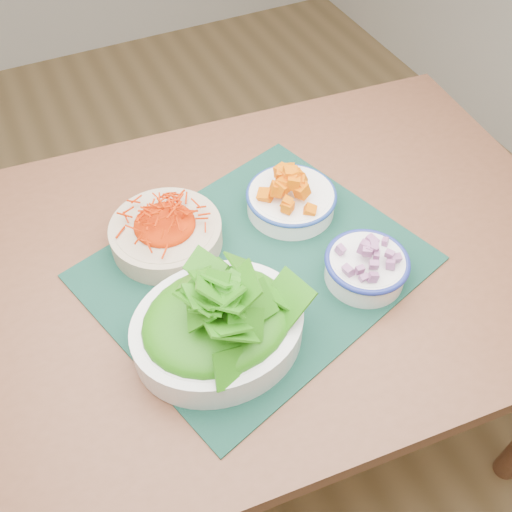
{
  "coord_description": "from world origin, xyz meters",
  "views": [
    {
      "loc": [
        -0.09,
        -0.91,
        1.59
      ],
      "look_at": [
        0.2,
        -0.29,
        0.78
      ],
      "focal_mm": 40.0,
      "sensor_mm": 36.0,
      "label": 1
    }
  ],
  "objects_px": {
    "table": "(255,283)",
    "onion_bowl": "(367,264)",
    "lettuce_bowl": "(217,319)",
    "carrot_bowl": "(165,229)",
    "squash_bowl": "(291,194)",
    "placemat": "(256,267)"
  },
  "relations": [
    {
      "from": "placemat",
      "to": "table",
      "type": "bearing_deg",
      "value": 50.57
    },
    {
      "from": "table",
      "to": "placemat",
      "type": "distance_m",
      "value": 0.1
    },
    {
      "from": "carrot_bowl",
      "to": "table",
      "type": "bearing_deg",
      "value": -34.82
    },
    {
      "from": "carrot_bowl",
      "to": "lettuce_bowl",
      "type": "height_order",
      "value": "lettuce_bowl"
    },
    {
      "from": "lettuce_bowl",
      "to": "onion_bowl",
      "type": "distance_m",
      "value": 0.3
    },
    {
      "from": "placemat",
      "to": "carrot_bowl",
      "type": "distance_m",
      "value": 0.19
    },
    {
      "from": "squash_bowl",
      "to": "lettuce_bowl",
      "type": "xyz_separation_m",
      "value": [
        -0.26,
        -0.23,
        0.02
      ]
    },
    {
      "from": "squash_bowl",
      "to": "lettuce_bowl",
      "type": "height_order",
      "value": "lettuce_bowl"
    },
    {
      "from": "table",
      "to": "lettuce_bowl",
      "type": "bearing_deg",
      "value": -127.99
    },
    {
      "from": "placemat",
      "to": "carrot_bowl",
      "type": "bearing_deg",
      "value": 118.44
    },
    {
      "from": "carrot_bowl",
      "to": "squash_bowl",
      "type": "bearing_deg",
      "value": -4.44
    },
    {
      "from": "table",
      "to": "onion_bowl",
      "type": "xyz_separation_m",
      "value": [
        0.16,
        -0.14,
        0.13
      ]
    },
    {
      "from": "placemat",
      "to": "squash_bowl",
      "type": "height_order",
      "value": "squash_bowl"
    },
    {
      "from": "table",
      "to": "squash_bowl",
      "type": "bearing_deg",
      "value": 38.49
    },
    {
      "from": "lettuce_bowl",
      "to": "squash_bowl",
      "type": "bearing_deg",
      "value": 41.91
    },
    {
      "from": "squash_bowl",
      "to": "onion_bowl",
      "type": "height_order",
      "value": "squash_bowl"
    },
    {
      "from": "carrot_bowl",
      "to": "lettuce_bowl",
      "type": "xyz_separation_m",
      "value": [
        0.0,
        -0.25,
        0.03
      ]
    },
    {
      "from": "lettuce_bowl",
      "to": "onion_bowl",
      "type": "height_order",
      "value": "lettuce_bowl"
    },
    {
      "from": "squash_bowl",
      "to": "lettuce_bowl",
      "type": "bearing_deg",
      "value": -138.37
    },
    {
      "from": "table",
      "to": "placemat",
      "type": "height_order",
      "value": "placemat"
    },
    {
      "from": "placemat",
      "to": "onion_bowl",
      "type": "xyz_separation_m",
      "value": [
        0.17,
        -0.11,
        0.04
      ]
    },
    {
      "from": "table",
      "to": "onion_bowl",
      "type": "height_order",
      "value": "onion_bowl"
    }
  ]
}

